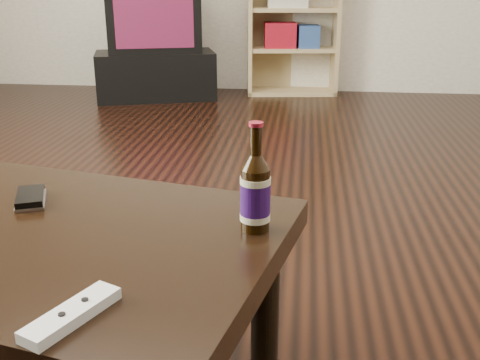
# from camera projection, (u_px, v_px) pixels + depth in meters

# --- Properties ---
(floor) EXTENTS (5.00, 6.00, 0.01)m
(floor) POSITION_uv_depth(u_px,v_px,m) (172.00, 251.00, 1.96)
(floor) COLOR black
(floor) RESTS_ON ground
(tv_stand) EXTENTS (0.99, 0.70, 0.36)m
(tv_stand) POSITION_uv_depth(u_px,v_px,m) (156.00, 75.00, 4.35)
(tv_stand) COLOR black
(tv_stand) RESTS_ON floor
(tv) EXTENTS (0.78, 0.61, 0.51)m
(tv) POSITION_uv_depth(u_px,v_px,m) (153.00, 17.00, 4.20)
(tv) COLOR black
(tv) RESTS_ON tv_stand
(bookshelf) EXTENTS (0.74, 0.41, 1.32)m
(bookshelf) POSITION_uv_depth(u_px,v_px,m) (292.00, 6.00, 4.39)
(bookshelf) COLOR tan
(bookshelf) RESTS_ON floor
(coffee_table) EXTENTS (1.24, 0.89, 0.42)m
(coffee_table) POSITION_uv_depth(u_px,v_px,m) (6.00, 248.00, 1.17)
(coffee_table) COLOR black
(coffee_table) RESTS_ON floor
(beer_bottle) EXTENTS (0.06, 0.06, 0.22)m
(beer_bottle) POSITION_uv_depth(u_px,v_px,m) (255.00, 193.00, 1.09)
(beer_bottle) COLOR black
(beer_bottle) RESTS_ON coffee_table
(phone) EXTENTS (0.10, 0.13, 0.02)m
(phone) POSITION_uv_depth(u_px,v_px,m) (31.00, 198.00, 1.25)
(phone) COLOR #A6A6A8
(phone) RESTS_ON coffee_table
(remote) EXTENTS (0.11, 0.17, 0.02)m
(remote) POSITION_uv_depth(u_px,v_px,m) (72.00, 314.00, 0.82)
(remote) COLOR silver
(remote) RESTS_ON coffee_table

